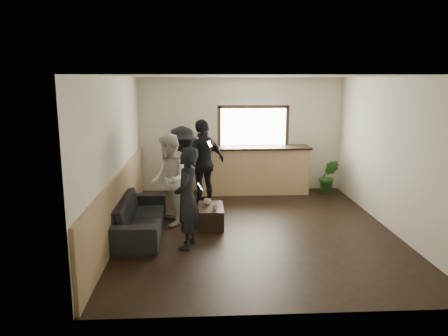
{
  "coord_description": "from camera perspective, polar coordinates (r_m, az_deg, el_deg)",
  "views": [
    {
      "loc": [
        -1.0,
        -7.7,
        2.75
      ],
      "look_at": [
        -0.56,
        0.4,
        1.09
      ],
      "focal_mm": 35.0,
      "sensor_mm": 36.0,
      "label": 1
    }
  ],
  "objects": [
    {
      "name": "cup_a",
      "position": [
        8.45,
        -2.17,
        -4.42
      ],
      "size": [
        0.15,
        0.15,
        0.1
      ],
      "primitive_type": "imported",
      "rotation": [
        0.0,
        0.0,
        3.3
      ],
      "color": "silver",
      "rests_on": "coffee_table"
    },
    {
      "name": "ground",
      "position": [
        8.24,
        4.07,
        -7.98
      ],
      "size": [
        5.0,
        6.0,
        0.01
      ],
      "primitive_type": "cube",
      "color": "black"
    },
    {
      "name": "potted_plant",
      "position": [
        10.96,
        13.49,
        -1.07
      ],
      "size": [
        0.55,
        0.49,
        0.84
      ],
      "primitive_type": "imported",
      "rotation": [
        0.0,
        0.0,
        -0.3
      ],
      "color": "#2D6623",
      "rests_on": "ground"
    },
    {
      "name": "sofa",
      "position": [
        8.08,
        -11.22,
        -6.11
      ],
      "size": [
        0.92,
        2.28,
        0.66
      ],
      "primitive_type": "imported",
      "rotation": [
        0.0,
        0.0,
        1.59
      ],
      "color": "black",
      "rests_on": "ground"
    },
    {
      "name": "cup_b",
      "position": [
        8.13,
        -1.17,
        -5.09
      ],
      "size": [
        0.15,
        0.15,
        0.1
      ],
      "primitive_type": "imported",
      "rotation": [
        0.0,
        0.0,
        0.77
      ],
      "color": "silver",
      "rests_on": "coffee_table"
    },
    {
      "name": "person_c",
      "position": [
        8.97,
        -5.41,
        -0.35
      ],
      "size": [
        0.84,
        1.26,
        1.82
      ],
      "rotation": [
        0.0,
        0.0,
        -1.42
      ],
      "color": "black",
      "rests_on": "ground"
    },
    {
      "name": "person_b",
      "position": [
        8.32,
        -7.21,
        -1.58
      ],
      "size": [
        0.8,
        0.95,
        1.75
      ],
      "rotation": [
        0.0,
        0.0,
        -1.4
      ],
      "color": "silver",
      "rests_on": "ground"
    },
    {
      "name": "person_d",
      "position": [
        9.55,
        -2.72,
        0.68
      ],
      "size": [
        1.17,
        1.05,
        1.91
      ],
      "rotation": [
        0.0,
        0.0,
        -2.48
      ],
      "color": "black",
      "rests_on": "ground"
    },
    {
      "name": "coffee_table",
      "position": [
        8.38,
        -1.74,
        -6.27
      ],
      "size": [
        0.47,
        0.85,
        0.38
      ],
      "primitive_type": "cube",
      "rotation": [
        0.0,
        0.0,
        -0.0
      ],
      "color": "black",
      "rests_on": "ground"
    },
    {
      "name": "person_a",
      "position": [
        7.16,
        -4.85,
        -3.95
      ],
      "size": [
        0.52,
        0.68,
        1.69
      ],
      "rotation": [
        0.0,
        0.0,
        -1.76
      ],
      "color": "black",
      "rests_on": "ground"
    },
    {
      "name": "bar_counter",
      "position": [
        10.69,
        3.92,
        0.14
      ],
      "size": [
        2.7,
        0.68,
        2.13
      ],
      "color": "tan",
      "rests_on": "ground"
    },
    {
      "name": "room_shell",
      "position": [
        7.82,
        -1.15,
        2.09
      ],
      "size": [
        5.01,
        6.01,
        2.8
      ],
      "color": "silver",
      "rests_on": "ground"
    }
  ]
}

